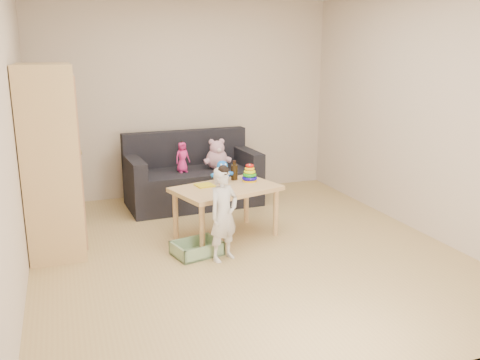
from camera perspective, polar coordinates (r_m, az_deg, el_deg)
name	(u,v)px	position (r m, az deg, el deg)	size (l,w,h in m)	color
room	(244,119)	(4.78, 0.44, 6.81)	(4.50, 4.50, 4.50)	tan
wardrobe	(51,159)	(5.26, -20.45, 2.21)	(0.50, 1.00, 1.81)	#ECD482
sofa	(193,187)	(6.52, -5.25, -0.80)	(1.64, 0.82, 0.46)	black
play_table	(226,212)	(5.35, -1.57, -3.63)	(1.05, 0.66, 0.55)	tan
storage_bin	(197,248)	(4.99, -4.86, -7.62)	(0.44, 0.33, 0.13)	#82A678
toddler	(224,216)	(4.74, -1.85, -4.04)	(0.32, 0.21, 0.87)	silver
pink_bear	(217,156)	(6.44, -2.63, 2.68)	(0.28, 0.24, 0.32)	#C994A9
doll	(182,158)	(6.29, -6.49, 2.52)	(0.19, 0.13, 0.37)	#E02A7E
ring_stacker	(250,175)	(5.48, 1.08, 0.62)	(0.17, 0.17, 0.19)	yellow
brown_bottle	(234,172)	(5.54, -0.64, 0.94)	(0.07, 0.07, 0.21)	black
blue_plush	(222,171)	(5.43, -2.04, 0.99)	(0.20, 0.16, 0.24)	blue
wooden_figure	(221,183)	(5.20, -2.13, -0.33)	(0.05, 0.04, 0.11)	brown
yellow_book	(205,185)	(5.32, -4.01, -0.59)	(0.18, 0.18, 0.01)	yellow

